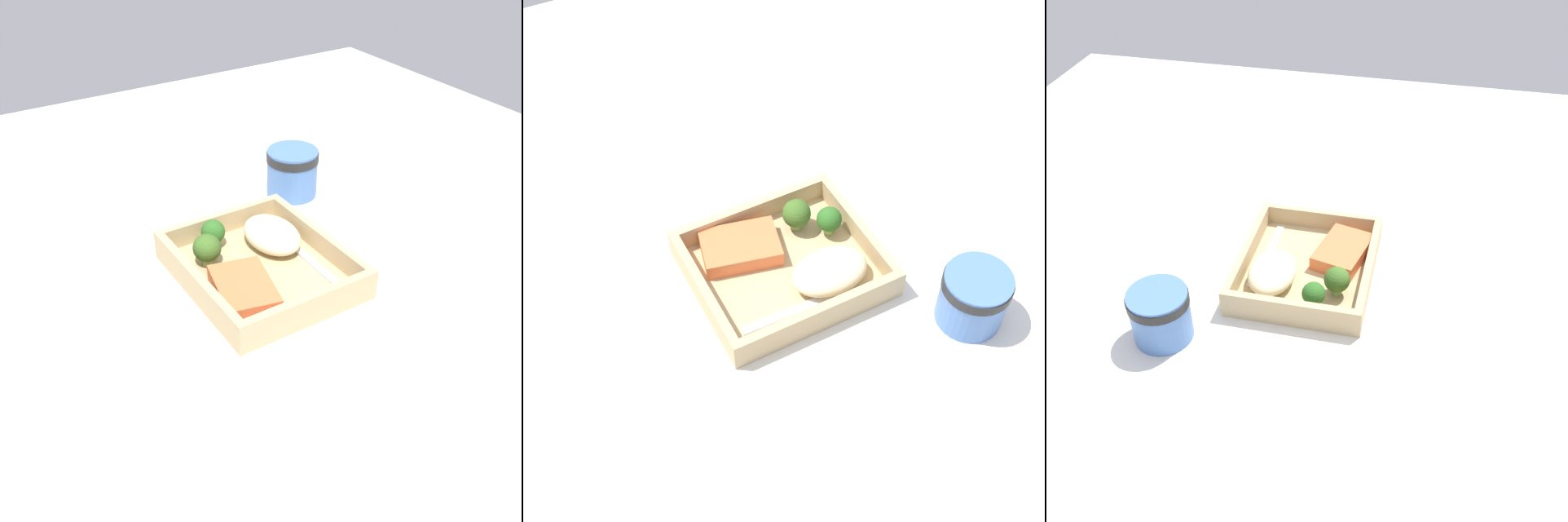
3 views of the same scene
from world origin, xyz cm
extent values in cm
cube|color=silver|center=(0.00, 0.00, -1.00)|extent=(160.00, 160.00, 2.00)
cube|color=tan|center=(0.00, 0.00, 0.60)|extent=(24.15, 20.78, 1.20)
cube|color=tan|center=(0.00, -9.79, 2.81)|extent=(24.15, 1.20, 3.22)
cube|color=tan|center=(0.00, 9.79, 2.81)|extent=(24.15, 1.20, 3.22)
cube|color=tan|center=(-11.48, 0.00, 2.81)|extent=(1.20, 18.38, 3.22)
cube|color=tan|center=(11.48, 0.00, 2.81)|extent=(1.20, 18.38, 3.22)
cube|color=#EF7140|center=(-3.96, 5.02, 2.40)|extent=(11.67, 9.27, 2.40)
ellipsoid|color=beige|center=(4.27, -4.56, 3.10)|extent=(10.38, 7.25, 3.79)
cylinder|color=#88AA5A|center=(8.41, 2.81, 2.03)|extent=(1.33, 1.33, 1.65)
sphere|color=#2C6422|center=(8.41, 2.81, 3.81)|extent=(3.50, 3.50, 3.50)
cylinder|color=#77975A|center=(4.90, 5.62, 2.08)|extent=(1.50, 1.50, 1.75)
sphere|color=#3C6322|center=(4.90, 5.62, 4.04)|extent=(3.95, 3.95, 3.95)
cube|color=silver|center=(-3.18, -6.87, 1.42)|extent=(12.42, 1.34, 0.44)
cube|color=silver|center=(4.72, -7.02, 1.42)|extent=(3.44, 2.27, 0.44)
cylinder|color=#4C76B6|center=(17.48, -17.05, 3.98)|extent=(8.40, 8.40, 7.96)
cylinder|color=black|center=(17.48, -17.05, 6.85)|extent=(8.65, 8.65, 1.43)
cube|color=white|center=(22.23, -1.13, 0.12)|extent=(13.47, 16.96, 0.24)
camera|label=1|loc=(-57.56, 35.85, 50.57)|focal=42.00mm
camera|label=2|loc=(-28.06, -53.29, 76.31)|focal=50.00mm
camera|label=3|loc=(72.46, 16.00, 63.56)|focal=42.00mm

